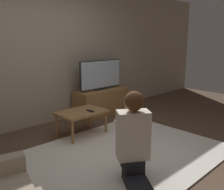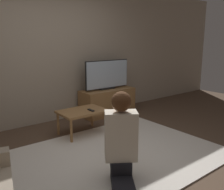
# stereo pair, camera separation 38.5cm
# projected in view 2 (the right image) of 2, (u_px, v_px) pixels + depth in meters

# --- Properties ---
(ground_plane) EXTENTS (10.00, 10.00, 0.00)m
(ground_plane) POSITION_uv_depth(u_px,v_px,m) (111.00, 157.00, 3.30)
(ground_plane) COLOR brown
(wall_back) EXTENTS (10.00, 0.06, 2.60)m
(wall_back) POSITION_uv_depth(u_px,v_px,m) (45.00, 52.00, 4.50)
(wall_back) COLOR tan
(wall_back) RESTS_ON ground_plane
(rug) EXTENTS (2.97, 2.06, 0.02)m
(rug) POSITION_uv_depth(u_px,v_px,m) (111.00, 157.00, 3.30)
(rug) COLOR silver
(rug) RESTS_ON ground_plane
(tv_stand) EXTENTS (1.14, 0.47, 0.53)m
(tv_stand) POSITION_uv_depth(u_px,v_px,m) (107.00, 102.00, 5.19)
(tv_stand) COLOR olive
(tv_stand) RESTS_ON ground_plane
(tv) EXTENTS (1.04, 0.08, 0.59)m
(tv) POSITION_uv_depth(u_px,v_px,m) (107.00, 75.00, 5.07)
(tv) COLOR black
(tv) RESTS_ON tv_stand
(coffee_table) EXTENTS (0.74, 0.52, 0.40)m
(coffee_table) POSITION_uv_depth(u_px,v_px,m) (82.00, 113.00, 4.05)
(coffee_table) COLOR olive
(coffee_table) RESTS_ON ground_plane
(person_kneeling) EXTENTS (0.65, 0.79, 1.00)m
(person_kneeling) POSITION_uv_depth(u_px,v_px,m) (121.00, 137.00, 2.63)
(person_kneeling) COLOR black
(person_kneeling) RESTS_ON rug
(remote) EXTENTS (0.04, 0.15, 0.02)m
(remote) POSITION_uv_depth(u_px,v_px,m) (91.00, 110.00, 4.02)
(remote) COLOR black
(remote) RESTS_ON coffee_table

